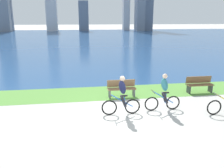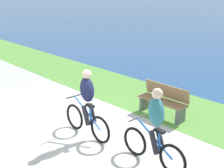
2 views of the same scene
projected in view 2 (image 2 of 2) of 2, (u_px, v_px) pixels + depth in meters
The scene contains 5 objects.
ground_plane at pixel (82, 139), 7.51m from camera, with size 300.00×300.00×0.00m, color #B2AFA8.
grass_strip_bayside at pixel (167, 104), 9.70m from camera, with size 120.00×2.60×0.01m, color #59933D.
cyclist_lead at pixel (87, 104), 7.42m from camera, with size 1.69×0.52×1.72m.
cyclist_trailing at pixel (155, 128), 6.19m from camera, with size 1.66×0.52×1.69m.
bench_near_path at pixel (163, 100), 8.77m from camera, with size 1.50×0.47×0.90m.
Camera 2 is at (5.47, -4.01, 3.58)m, focal length 49.31 mm.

